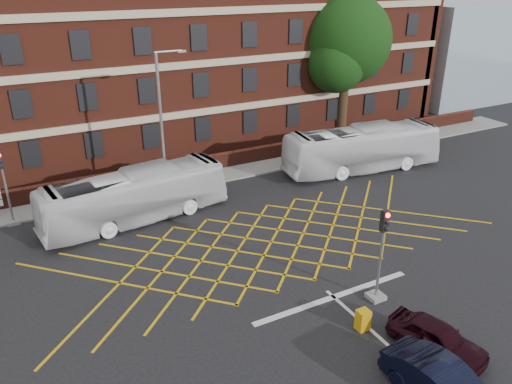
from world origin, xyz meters
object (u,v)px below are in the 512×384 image
car_maroon (437,338)px  traffic_light_far (8,195)px  street_lamp (165,153)px  utility_cabinet (363,320)px  deciduous_tree (346,47)px  bus_left (135,196)px  bus_right (362,149)px  traffic_light_near (380,264)px

car_maroon → traffic_light_far: size_ratio=0.86×
car_maroon → street_lamp: (-4.39, 17.63, 2.49)m
traffic_light_far → street_lamp: size_ratio=0.47×
traffic_light_far → utility_cabinet: size_ratio=4.86×
car_maroon → deciduous_tree: bearing=43.8°
bus_left → bus_right: 16.29m
street_lamp → traffic_light_far: bearing=172.6°
traffic_light_near → utility_cabinet: (-1.83, -1.31, -1.32)m
bus_left → deciduous_tree: deciduous_tree is taller
bus_left → traffic_light_near: (7.07, -12.28, 0.28)m
traffic_light_near → utility_cabinet: 2.61m
car_maroon → deciduous_tree: deciduous_tree is taller
deciduous_tree → utility_cabinet: bearing=-125.0°
traffic_light_far → utility_cabinet: (11.55, -16.46, -1.32)m
bus_left → utility_cabinet: size_ratio=12.11×
car_maroon → utility_cabinet: 2.80m
utility_cabinet → deciduous_tree: bearing=55.0°
traffic_light_near → street_lamp: bearing=108.2°
bus_left → bus_right: bearing=-96.6°
bus_right → utility_cabinet: size_ratio=12.98×
bus_left → street_lamp: 3.42m
deciduous_tree → street_lamp: 19.46m
car_maroon → traffic_light_far: bearing=108.3°
bus_left → traffic_light_far: traffic_light_far is taller
deciduous_tree → utility_cabinet: deciduous_tree is taller
bus_left → utility_cabinet: bearing=-166.1°
utility_cabinet → car_maroon: bearing=-55.3°
bus_right → utility_cabinet: bus_right is taller
bus_right → deciduous_tree: size_ratio=0.99×
bus_left → traffic_light_far: (-6.30, 2.87, 0.28)m
car_maroon → traffic_light_far: traffic_light_far is taller
traffic_light_far → car_maroon: bearing=-55.0°
car_maroon → traffic_light_near: 3.79m
bus_right → traffic_light_near: bearing=150.8°
traffic_light_near → utility_cabinet: traffic_light_near is taller
bus_left → car_maroon: size_ratio=2.88×
traffic_light_far → utility_cabinet: bearing=-55.0°
bus_left → deciduous_tree: bearing=-75.8°
street_lamp → utility_cabinet: street_lamp is taller
deciduous_tree → traffic_light_far: bearing=-169.1°
bus_left → traffic_light_near: bearing=-157.3°
traffic_light_near → street_lamp: size_ratio=0.47×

